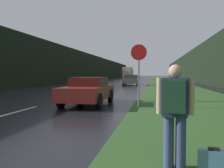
{
  "coord_description": "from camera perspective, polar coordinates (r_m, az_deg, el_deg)",
  "views": [
    {
      "loc": [
        5.31,
        -0.64,
        1.46
      ],
      "look_at": [
        2.47,
        15.07,
        0.82
      ],
      "focal_mm": 38.0,
      "sensor_mm": 36.0,
      "label": 1
    }
  ],
  "objects": [
    {
      "name": "lane_stripe_b",
      "position": [
        10.05,
        -21.9,
        -6.21
      ],
      "size": [
        0.12,
        3.0,
        0.01
      ],
      "primitive_type": "cube",
      "color": "silver",
      "rests_on": "ground_plane"
    },
    {
      "name": "hitchhiker_with_backpack",
      "position": [
        3.73,
        14.89,
        -5.98
      ],
      "size": [
        0.56,
        0.43,
        1.61
      ],
      "rotation": [
        0.0,
        0.0,
        -0.11
      ],
      "color": "navy",
      "rests_on": "ground_plane"
    },
    {
      "name": "grass_verge",
      "position": [
        40.71,
        13.04,
        0.2
      ],
      "size": [
        6.0,
        240.0,
        0.02
      ],
      "primitive_type": "cube",
      "color": "#2D5123",
      "rests_on": "ground_plane"
    },
    {
      "name": "lane_stripe_e",
      "position": [
        29.92,
        0.02,
        -0.49
      ],
      "size": [
        0.12,
        3.0,
        0.01
      ],
      "primitive_type": "cube",
      "color": "silver",
      "rests_on": "ground_plane"
    },
    {
      "name": "car_passing_far",
      "position": [
        32.35,
        4.64,
        0.96
      ],
      "size": [
        2.04,
        4.19,
        1.41
      ],
      "rotation": [
        0.0,
        0.0,
        3.14
      ],
      "color": "#4C514C",
      "rests_on": "ground_plane"
    },
    {
      "name": "lane_stripe_d",
      "position": [
        23.08,
        -3.07,
        -1.33
      ],
      "size": [
        0.12,
        3.0,
        0.01
      ],
      "primitive_type": "cube",
      "color": "silver",
      "rests_on": "ground_plane"
    },
    {
      "name": "car_passing_near",
      "position": [
        11.51,
        -5.7,
        -1.54
      ],
      "size": [
        1.89,
        4.27,
        1.33
      ],
      "rotation": [
        0.0,
        0.0,
        3.14
      ],
      "color": "maroon",
      "rests_on": "ground_plane"
    },
    {
      "name": "treeline_far_side",
      "position": [
        53.01,
        -6.9,
        4.05
      ],
      "size": [
        2.0,
        140.0,
        6.19
      ],
      "primitive_type": "cube",
      "color": "black",
      "rests_on": "ground_plane"
    },
    {
      "name": "delivery_truck",
      "position": [
        67.31,
        3.89,
        2.59
      ],
      "size": [
        2.44,
        8.15,
        3.44
      ],
      "color": "#6E684F",
      "rests_on": "ground_plane"
    },
    {
      "name": "treeline_near_side",
      "position": [
        51.29,
        19.25,
        4.03
      ],
      "size": [
        2.0,
        140.0,
        6.26
      ],
      "primitive_type": "cube",
      "color": "black",
      "rests_on": "ground_plane"
    },
    {
      "name": "lane_stripe_f",
      "position": [
        36.83,
        1.95,
        0.03
      ],
      "size": [
        0.12,
        3.0,
        0.01
      ],
      "primitive_type": "cube",
      "color": "silver",
      "rests_on": "ground_plane"
    },
    {
      "name": "suitcase",
      "position": [
        4.03,
        23.27,
        -16.6
      ],
      "size": [
        0.46,
        0.16,
        0.36
      ],
      "rotation": [
        0.0,
        0.0,
        -0.11
      ],
      "color": "teal",
      "rests_on": "ground_plane"
    },
    {
      "name": "stop_sign",
      "position": [
        10.28,
        6.44,
        3.61
      ],
      "size": [
        0.69,
        0.07,
        2.76
      ],
      "color": "slate",
      "rests_on": "ground_plane"
    },
    {
      "name": "lane_stripe_c",
      "position": [
        16.37,
        -8.73,
        -2.84
      ],
      "size": [
        0.12,
        3.0,
        0.01
      ],
      "primitive_type": "cube",
      "color": "silver",
      "rests_on": "ground_plane"
    }
  ]
}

